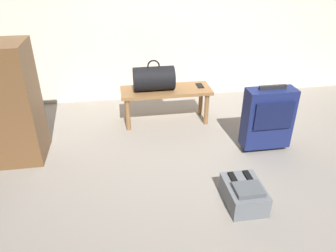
{
  "coord_description": "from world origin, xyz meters",
  "views": [
    {
      "loc": [
        -0.67,
        -2.44,
        1.75
      ],
      "look_at": [
        -0.24,
        0.26,
        0.25
      ],
      "focal_mm": 34.29,
      "sensor_mm": 36.0,
      "label": 1
    }
  ],
  "objects_px": {
    "suitcase_upright_navy": "(268,118)",
    "bench": "(166,94)",
    "cell_phone": "(200,86)",
    "side_cabinet": "(4,105)",
    "backpack_grey": "(244,194)",
    "duffel_bag_black": "(154,78)"
  },
  "relations": [
    {
      "from": "backpack_grey",
      "to": "duffel_bag_black",
      "type": "bearing_deg",
      "value": 109.44
    },
    {
      "from": "duffel_bag_black",
      "to": "suitcase_upright_navy",
      "type": "xyz_separation_m",
      "value": [
        1.0,
        -0.74,
        -0.19
      ]
    },
    {
      "from": "backpack_grey",
      "to": "side_cabinet",
      "type": "xyz_separation_m",
      "value": [
        -1.91,
        0.97,
        0.46
      ]
    },
    {
      "from": "bench",
      "to": "backpack_grey",
      "type": "bearing_deg",
      "value": -75.32
    },
    {
      "from": "side_cabinet",
      "to": "suitcase_upright_navy",
      "type": "bearing_deg",
      "value": -5.9
    },
    {
      "from": "suitcase_upright_navy",
      "to": "side_cabinet",
      "type": "distance_m",
      "value": 2.42
    },
    {
      "from": "duffel_bag_black",
      "to": "backpack_grey",
      "type": "height_order",
      "value": "duffel_bag_black"
    },
    {
      "from": "suitcase_upright_navy",
      "to": "backpack_grey",
      "type": "xyz_separation_m",
      "value": [
        -0.49,
        -0.72,
        -0.26
      ]
    },
    {
      "from": "bench",
      "to": "backpack_grey",
      "type": "xyz_separation_m",
      "value": [
        0.38,
        -1.46,
        -0.25
      ]
    },
    {
      "from": "cell_phone",
      "to": "side_cabinet",
      "type": "height_order",
      "value": "side_cabinet"
    },
    {
      "from": "cell_phone",
      "to": "side_cabinet",
      "type": "relative_size",
      "value": 0.13
    },
    {
      "from": "duffel_bag_black",
      "to": "suitcase_upright_navy",
      "type": "bearing_deg",
      "value": -36.46
    },
    {
      "from": "bench",
      "to": "suitcase_upright_navy",
      "type": "distance_m",
      "value": 1.14
    },
    {
      "from": "suitcase_upright_navy",
      "to": "bench",
      "type": "bearing_deg",
      "value": 139.57
    },
    {
      "from": "bench",
      "to": "suitcase_upright_navy",
      "type": "relative_size",
      "value": 1.47
    },
    {
      "from": "bench",
      "to": "duffel_bag_black",
      "type": "bearing_deg",
      "value": 180.0
    },
    {
      "from": "backpack_grey",
      "to": "side_cabinet",
      "type": "relative_size",
      "value": 0.35
    },
    {
      "from": "bench",
      "to": "side_cabinet",
      "type": "height_order",
      "value": "side_cabinet"
    },
    {
      "from": "bench",
      "to": "cell_phone",
      "type": "distance_m",
      "value": 0.4
    },
    {
      "from": "duffel_bag_black",
      "to": "side_cabinet",
      "type": "distance_m",
      "value": 1.48
    },
    {
      "from": "suitcase_upright_navy",
      "to": "side_cabinet",
      "type": "bearing_deg",
      "value": 174.1
    },
    {
      "from": "duffel_bag_black",
      "to": "suitcase_upright_navy",
      "type": "height_order",
      "value": "duffel_bag_black"
    }
  ]
}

